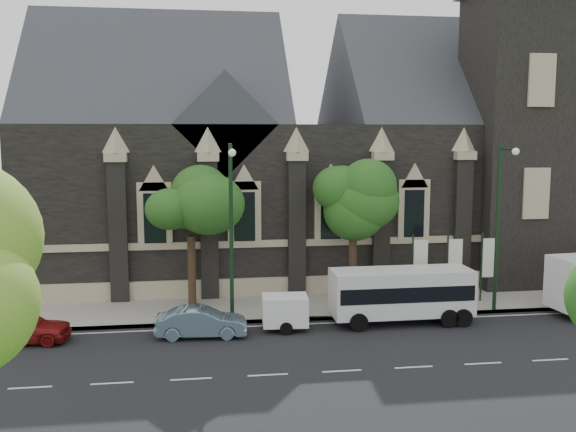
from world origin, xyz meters
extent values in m
plane|color=black|center=(0.00, 0.00, 0.00)|extent=(160.00, 160.00, 0.00)
cube|color=gray|center=(0.00, 9.50, 0.07)|extent=(80.00, 5.00, 0.15)
cube|color=black|center=(4.00, 19.50, 5.00)|extent=(40.00, 15.00, 10.00)
cube|color=#32353B|center=(-8.00, 19.50, 10.00)|extent=(16.00, 15.00, 15.00)
cube|color=#32353B|center=(14.00, 19.50, 10.00)|extent=(20.00, 15.00, 15.00)
cube|color=#32353B|center=(-4.00, 15.00, 10.00)|extent=(6.00, 6.00, 6.00)
cube|color=black|center=(14.00, 13.50, 9.00)|extent=(5.50, 5.50, 18.00)
cube|color=tan|center=(4.00, 11.96, 3.20)|extent=(40.00, 0.22, 0.40)
cube|color=tan|center=(4.00, 11.96, 0.60)|extent=(40.00, 0.25, 1.20)
cube|color=black|center=(2.00, 11.82, 4.80)|extent=(1.20, 0.12, 2.80)
cylinder|color=black|center=(3.00, 10.50, 1.98)|extent=(0.44, 0.44, 3.96)
sphere|color=#27571B|center=(3.00, 10.50, 5.64)|extent=(3.84, 3.84, 3.84)
sphere|color=#27571B|center=(3.72, 11.22, 6.36)|extent=(2.88, 2.88, 2.88)
cylinder|color=black|center=(-6.00, 10.50, 1.98)|extent=(0.44, 0.44, 3.96)
sphere|color=#27571B|center=(-6.00, 10.50, 5.57)|extent=(3.68, 3.68, 3.68)
sphere|color=#27571B|center=(-5.31, 11.19, 6.26)|extent=(2.76, 2.76, 2.76)
cylinder|color=black|center=(10.00, 7.30, 4.50)|extent=(0.20, 0.20, 9.00)
cylinder|color=black|center=(10.00, 6.50, 8.70)|extent=(0.10, 1.60, 0.10)
sphere|color=silver|center=(10.00, 5.70, 8.60)|extent=(0.36, 0.36, 0.36)
cylinder|color=black|center=(-4.00, 7.30, 4.50)|extent=(0.20, 0.20, 9.00)
cylinder|color=black|center=(-4.00, 6.50, 8.70)|extent=(0.10, 1.60, 0.10)
sphere|color=silver|center=(-4.00, 5.70, 8.60)|extent=(0.36, 0.36, 0.36)
cylinder|color=black|center=(6.00, 9.00, 2.00)|extent=(0.10, 0.10, 4.00)
cube|color=white|center=(6.45, 9.00, 2.60)|extent=(0.80, 0.04, 2.20)
cylinder|color=black|center=(8.00, 9.00, 2.00)|extent=(0.10, 0.10, 4.00)
cube|color=white|center=(8.45, 9.00, 2.60)|extent=(0.80, 0.04, 2.20)
cylinder|color=black|center=(10.00, 9.00, 2.00)|extent=(0.10, 0.10, 4.00)
cube|color=white|center=(10.45, 9.00, 2.60)|extent=(0.80, 0.04, 2.20)
cylinder|color=black|center=(14.08, 6.94, 0.45)|extent=(0.92, 0.36, 0.90)
cube|color=silver|center=(4.43, 6.09, 1.59)|extent=(7.08, 2.25, 2.28)
cube|color=black|center=(4.43, 6.09, 1.69)|extent=(6.79, 2.29, 0.76)
cylinder|color=black|center=(1.96, 4.97, 0.45)|extent=(0.90, 0.28, 0.90)
cylinder|color=black|center=(1.95, 7.19, 0.45)|extent=(0.90, 0.28, 0.90)
cylinder|color=black|center=(6.56, 4.99, 0.45)|extent=(0.90, 0.28, 0.90)
cylinder|color=black|center=(6.55, 7.21, 0.45)|extent=(0.90, 0.28, 0.90)
cylinder|color=black|center=(7.26, 4.99, 0.45)|extent=(0.90, 0.28, 0.90)
cylinder|color=black|center=(7.25, 7.21, 0.45)|extent=(0.90, 0.28, 0.90)
cube|color=white|center=(-1.52, 5.77, 0.98)|extent=(2.27, 1.77, 1.41)
cylinder|color=black|center=(-1.57, 4.95, 0.30)|extent=(0.62, 0.26, 0.61)
cylinder|color=black|center=(-1.46, 6.58, 0.30)|extent=(0.62, 0.26, 0.61)
cylinder|color=black|center=(-0.11, 5.67, 0.60)|extent=(1.31, 0.17, 0.08)
imported|color=slate|center=(-5.56, 5.23, 0.70)|extent=(4.35, 1.76, 1.40)
imported|color=maroon|center=(-13.71, 5.54, 0.75)|extent=(4.53, 2.14, 1.50)
camera|label=1|loc=(-5.65, -24.21, 9.52)|focal=40.02mm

